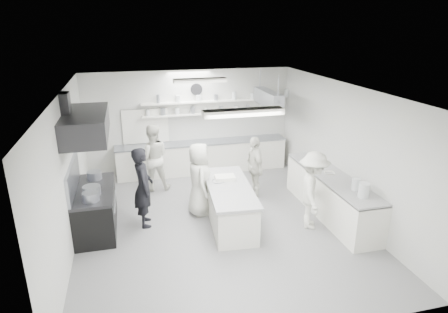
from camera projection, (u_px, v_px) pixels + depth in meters
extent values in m
cube|color=gray|center=(218.00, 224.00, 8.70)|extent=(6.00, 7.00, 0.02)
cube|color=white|center=(217.00, 89.00, 7.70)|extent=(6.00, 7.00, 0.02)
cube|color=beige|center=(190.00, 122.00, 11.40)|extent=(6.00, 0.04, 3.00)
cube|color=beige|center=(280.00, 250.00, 5.00)|extent=(6.00, 0.04, 3.00)
cube|color=beige|center=(67.00, 173.00, 7.50)|extent=(0.04, 7.00, 3.00)
cube|color=beige|center=(344.00, 150.00, 8.90)|extent=(0.04, 7.00, 3.00)
cube|color=black|center=(96.00, 210.00, 8.31)|extent=(0.80, 1.80, 0.90)
cube|color=#29292C|center=(85.00, 125.00, 7.68)|extent=(0.85, 2.00, 0.50)
cube|color=white|center=(203.00, 157.00, 11.54)|extent=(5.00, 0.60, 0.92)
cube|color=white|center=(214.00, 113.00, 11.36)|extent=(4.20, 0.26, 0.04)
cube|color=white|center=(214.00, 101.00, 11.25)|extent=(4.20, 0.26, 0.04)
cube|color=black|center=(146.00, 126.00, 11.10)|extent=(1.30, 0.04, 1.00)
cylinder|color=white|center=(196.00, 89.00, 11.10)|extent=(0.32, 0.05, 0.32)
cube|color=white|center=(331.00, 196.00, 8.97)|extent=(0.74, 3.30, 0.94)
cube|color=#989CA8|center=(268.00, 98.00, 10.60)|extent=(0.30, 1.60, 0.40)
cube|color=white|center=(243.00, 112.00, 6.08)|extent=(1.30, 0.25, 0.10)
cube|color=white|center=(200.00, 80.00, 9.37)|extent=(1.30, 0.25, 0.10)
cube|color=white|center=(229.00, 205.00, 8.61)|extent=(1.03, 2.33, 0.84)
cylinder|color=#989CA8|center=(92.00, 192.00, 7.84)|extent=(0.36, 0.36, 0.24)
imported|color=black|center=(143.00, 187.00, 8.38)|extent=(0.44, 0.66, 1.79)
imported|color=silver|center=(153.00, 158.00, 10.20)|extent=(0.90, 0.72, 1.79)
imported|color=silver|center=(199.00, 179.00, 8.89)|extent=(0.55, 0.85, 1.72)
imported|color=silver|center=(254.00, 167.00, 9.83)|extent=(0.41, 0.94, 1.59)
imported|color=silver|center=(313.00, 190.00, 8.29)|extent=(1.01, 1.27, 1.73)
imported|color=#989CA8|center=(218.00, 182.00, 8.71)|extent=(0.29, 0.29, 0.06)
imported|color=white|center=(226.00, 184.00, 8.62)|extent=(0.22, 0.22, 0.06)
imported|color=white|center=(329.00, 174.00, 8.92)|extent=(0.30, 0.30, 0.06)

